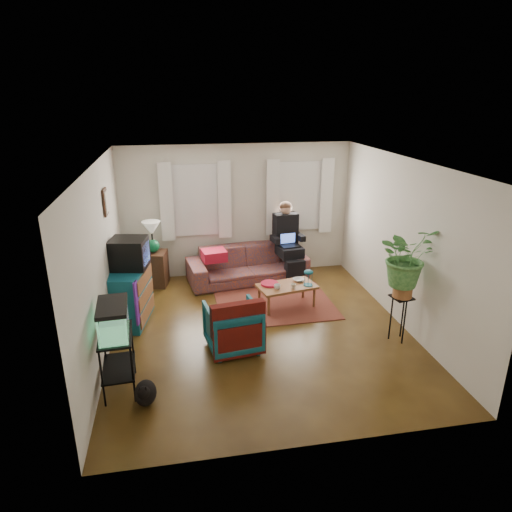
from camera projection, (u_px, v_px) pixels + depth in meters
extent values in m
cube|color=#4F2B14|center=(261.00, 331.00, 7.11)|extent=(4.50, 5.00, 0.01)
cube|color=white|center=(261.00, 163.00, 6.23)|extent=(4.50, 5.00, 0.01)
cube|color=silver|center=(237.00, 211.00, 8.98)|extent=(4.50, 0.01, 2.60)
cube|color=silver|center=(310.00, 338.00, 4.35)|extent=(4.50, 0.01, 2.60)
cube|color=silver|center=(101.00, 262.00, 6.29)|extent=(0.01, 5.00, 2.60)
cube|color=silver|center=(404.00, 244.00, 7.05)|extent=(0.01, 5.00, 2.60)
cube|color=white|center=(196.00, 200.00, 8.74)|extent=(1.08, 0.04, 1.38)
cube|color=white|center=(299.00, 196.00, 9.09)|extent=(1.08, 0.04, 1.38)
cube|color=white|center=(196.00, 201.00, 8.67)|extent=(1.36, 0.06, 1.50)
cube|color=white|center=(300.00, 197.00, 9.01)|extent=(1.36, 0.06, 1.50)
cube|color=#3D2616|center=(106.00, 202.00, 6.86)|extent=(0.04, 0.32, 0.40)
cube|color=brown|center=(275.00, 304.00, 8.01)|extent=(2.03, 1.63, 0.01)
imported|color=brown|center=(247.00, 259.00, 8.88)|extent=(2.40, 1.21, 0.90)
cube|color=#381F15|center=(155.00, 269.00, 8.70)|extent=(0.54, 0.54, 0.67)
cube|color=#106565|center=(130.00, 296.00, 7.28)|extent=(0.68, 1.07, 0.89)
cube|color=black|center=(129.00, 253.00, 7.14)|extent=(0.63, 0.59, 0.48)
cube|color=black|center=(118.00, 362.00, 5.60)|extent=(0.43, 0.72, 0.77)
cube|color=#7FD899|center=(113.00, 319.00, 5.40)|extent=(0.39, 0.65, 0.41)
ellipsoid|color=black|center=(145.00, 391.00, 5.41)|extent=(0.27, 0.41, 0.34)
imported|color=#12696C|center=(233.00, 325.00, 6.51)|extent=(0.82, 0.78, 0.75)
cube|color=#9E0A0A|center=(238.00, 324.00, 6.20)|extent=(0.77, 0.28, 0.62)
cube|color=brown|center=(287.00, 296.00, 7.84)|extent=(1.06, 0.71, 0.40)
imported|color=white|center=(277.00, 287.00, 7.61)|extent=(0.13, 0.13, 0.09)
imported|color=beige|center=(293.00, 286.00, 7.64)|extent=(0.10, 0.10, 0.08)
imported|color=white|center=(298.00, 280.00, 7.94)|extent=(0.23, 0.23, 0.05)
cylinder|color=#B21414|center=(270.00, 284.00, 7.79)|extent=(0.36, 0.36, 0.04)
cube|color=black|center=(399.00, 318.00, 6.74)|extent=(0.35, 0.35, 0.71)
imported|color=#599947|center=(405.00, 265.00, 6.46)|extent=(0.91, 0.82, 0.90)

